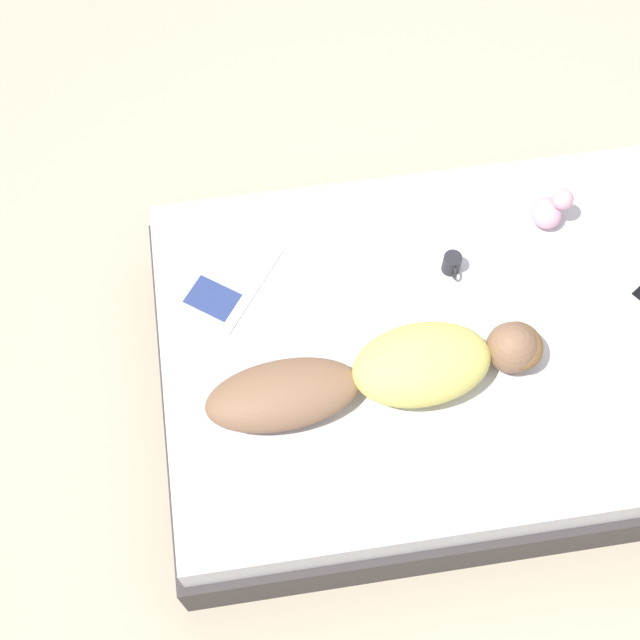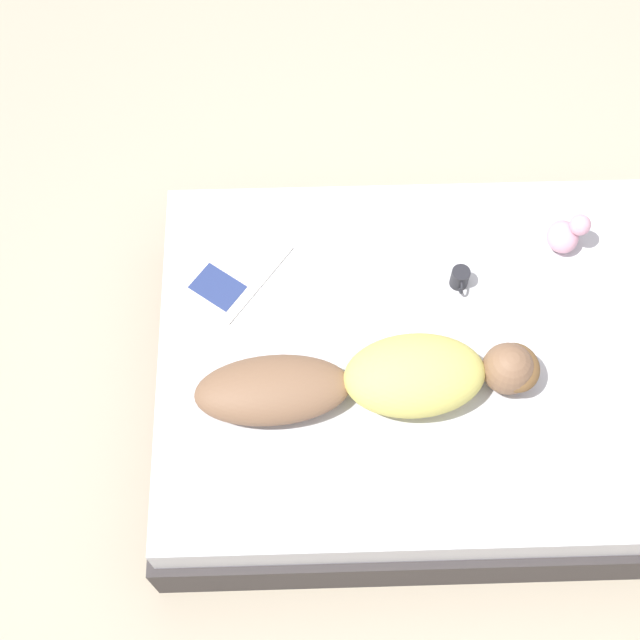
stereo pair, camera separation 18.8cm
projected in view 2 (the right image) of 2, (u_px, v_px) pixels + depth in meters
The scene contains 6 objects.
ground_plane at pixel (429, 396), 3.83m from camera, with size 12.00×12.00×0.00m, color #B7A88E.
bed at pixel (436, 374), 3.62m from camera, with size 1.58×2.24×0.49m.
person at pixel (381, 379), 3.23m from camera, with size 0.36×1.28×0.21m.
open_magazine at pixel (233, 269), 3.55m from camera, with size 0.51×0.47×0.01m.
coffee_mug at pixel (460, 278), 3.48m from camera, with size 0.11×0.07×0.09m.
plush_toy at pixel (567, 234), 3.54m from camera, with size 0.14×0.15×0.18m.
Camera 2 is at (1.43, -0.51, 3.56)m, focal length 50.00 mm.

